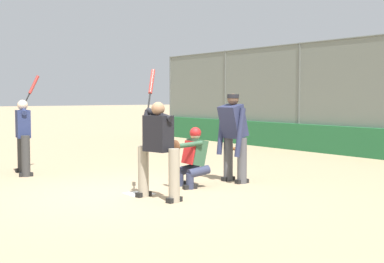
{
  "coord_description": "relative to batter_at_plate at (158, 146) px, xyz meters",
  "views": [
    {
      "loc": [
        -7.9,
        4.6,
        1.69
      ],
      "look_at": [
        -0.18,
        -1.0,
        1.05
      ],
      "focal_mm": 50.0,
      "sensor_mm": 36.0,
      "label": 1
    }
  ],
  "objects": [
    {
      "name": "ground_plane",
      "position": [
        0.59,
        0.02,
        -0.87
      ],
      "size": [
        160.0,
        160.0,
        0.0
      ],
      "primitive_type": "plane",
      "color": "tan"
    },
    {
      "name": "home_plate_marker",
      "position": [
        0.59,
        0.02,
        -0.86
      ],
      "size": [
        0.43,
        0.43,
        0.01
      ],
      "primitive_type": "cube",
      "color": "white",
      "rests_on": "ground_plane"
    },
    {
      "name": "batter_at_plate",
      "position": [
        0.0,
        0.0,
        0.0
      ],
      "size": [
        1.09,
        0.56,
        2.15
      ],
      "rotation": [
        0.0,
        0.0,
        0.21
      ],
      "color": "gray",
      "rests_on": "ground_plane"
    },
    {
      "name": "catcher_behind_plate",
      "position": [
        0.64,
        -1.14,
        -0.29
      ],
      "size": [
        0.59,
        0.72,
        1.11
      ],
      "rotation": [
        0.0,
        0.0,
        -0.1
      ],
      "color": "#2D334C",
      "rests_on": "ground_plane"
    },
    {
      "name": "umpire_home",
      "position": [
        0.6,
        -2.11,
        0.06
      ],
      "size": [
        0.7,
        0.43,
        1.73
      ],
      "rotation": [
        0.0,
        0.0,
        0.02
      ],
      "color": "#4C4C51",
      "rests_on": "ground_plane"
    },
    {
      "name": "batter_on_deck",
      "position": [
        4.08,
        0.84,
        0.01
      ],
      "size": [
        0.92,
        0.77,
        2.15
      ],
      "rotation": [
        0.0,
        0.0,
        -0.2
      ],
      "color": "#333333",
      "rests_on": "ground_plane"
    },
    {
      "name": "fielding_glove_on_dirt",
      "position": [
        5.29,
        -6.17,
        -0.82
      ],
      "size": [
        0.28,
        0.21,
        0.1
      ],
      "color": "brown",
      "rests_on": "ground_plane"
    }
  ]
}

